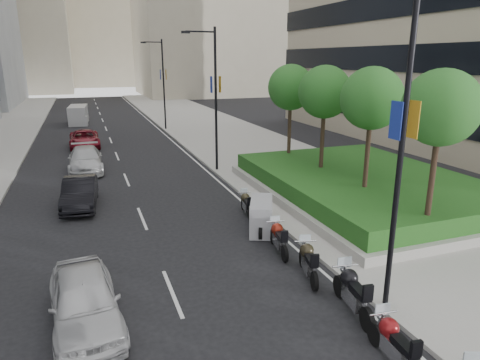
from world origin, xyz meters
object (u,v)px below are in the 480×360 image
lamp_post_0 (398,140)px  lamp_post_2 (162,80)px  car_a (85,301)px  car_c (86,159)px  delivery_van (78,116)px  car_d (84,139)px  lamp_post_1 (213,93)px  motorcycle_3 (308,261)px  car_b (80,193)px  motorcycle_6 (246,204)px  motorcycle_1 (394,343)px  motorcycle_5 (261,216)px  motorcycle_2 (352,291)px  motorcycle_4 (279,238)px

lamp_post_0 → lamp_post_2: (0.00, 35.00, 0.00)m
car_a → car_c: (0.31, 18.05, -0.00)m
lamp_post_2 → delivery_van: lamp_post_2 is taller
lamp_post_0 → car_a: size_ratio=2.01×
lamp_post_2 → car_a: (-8.21, -32.87, -4.30)m
car_d → delivery_van: 14.29m
lamp_post_1 → motorcycle_3: 15.29m
car_b → car_a: bearing=-84.8°
motorcycle_6 → car_a: car_a is taller
motorcycle_1 → car_b: size_ratio=0.52×
delivery_van → motorcycle_5: bearing=-73.9°
motorcycle_1 → motorcycle_6: 10.98m
lamp_post_2 → car_a: size_ratio=2.01×
lamp_post_2 → delivery_van: size_ratio=1.82×
lamp_post_0 → motorcycle_6: (-0.89, 8.86, -4.54)m
motorcycle_3 → car_d: (-6.74, 25.97, 0.11)m
motorcycle_3 → car_d: car_d is taller
car_b → motorcycle_2: bearing=-54.8°
motorcycle_5 → motorcycle_6: (0.14, 2.14, -0.16)m
lamp_post_1 → motorcycle_1: size_ratio=3.98×
car_b → lamp_post_0: bearing=-52.1°
lamp_post_0 → car_d: lamp_post_0 is taller
motorcycle_1 → delivery_van: 45.32m
motorcycle_4 → delivery_van: size_ratio=0.44×
motorcycle_2 → lamp_post_1: bearing=5.5°
car_b → car_d: car_b is taller
lamp_post_1 → car_a: (-8.21, -14.87, -4.30)m
motorcycle_2 → motorcycle_3: motorcycle_2 is taller
motorcycle_3 → car_b: (-7.17, 10.29, 0.12)m
lamp_post_1 → motorcycle_2: 17.43m
motorcycle_1 → motorcycle_3: size_ratio=1.03×
motorcycle_5 → delivery_van: delivery_van is taller
motorcycle_2 → car_d: car_d is taller
car_c → motorcycle_1: bearing=-72.9°
lamp_post_1 → motorcycle_3: size_ratio=4.08×
lamp_post_0 → motorcycle_4: 6.52m
motorcycle_6 → motorcycle_3: bearing=-174.3°
car_c → motorcycle_3: bearing=-68.4°
motorcycle_1 → motorcycle_4: 6.68m
motorcycle_2 → car_b: bearing=39.0°
lamp_post_1 → motorcycle_6: size_ratio=4.61×
car_d → motorcycle_5: bearing=-73.0°
car_b → car_c: 7.48m
delivery_van → lamp_post_0: bearing=-74.3°
motorcycle_4 → delivery_van: delivery_van is taller
motorcycle_2 → car_d: bearing=22.4°
car_c → delivery_van: (-0.38, 22.49, 0.18)m
lamp_post_1 → motorcycle_4: lamp_post_1 is taller
lamp_post_1 → car_c: 9.54m
car_b → car_d: 15.68m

